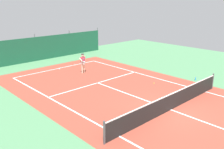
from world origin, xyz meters
TOP-DOWN VIEW (x-y plane):
  - ground_plane at (0.00, 0.00)m, footprint 36.00×36.00m
  - court_surface at (0.00, 0.00)m, footprint 11.02×26.60m
  - tennis_net at (0.00, 0.00)m, footprint 10.12×0.10m
  - back_fence at (-0.00, 16.42)m, footprint 16.30×0.98m
  - tennis_player at (0.82, 9.26)m, footprint 0.68×0.77m
  - tennis_ball_near_player at (2.96, 3.45)m, footprint 0.07×0.07m
  - tennis_ball_midcourt at (3.85, 12.86)m, footprint 0.07×0.07m
  - parked_car at (3.81, 19.31)m, footprint 2.17×4.28m
  - water_bottle at (5.88, 1.72)m, footprint 0.08×0.08m

SIDE VIEW (x-z plane):
  - ground_plane at x=0.00m, z-range 0.00..0.00m
  - court_surface at x=0.00m, z-range 0.00..0.01m
  - tennis_ball_near_player at x=2.96m, z-range 0.00..0.07m
  - tennis_ball_midcourt at x=3.85m, z-range 0.00..0.07m
  - water_bottle at x=5.88m, z-range 0.00..0.24m
  - tennis_net at x=0.00m, z-range -0.04..1.06m
  - back_fence at x=0.00m, z-range -0.68..2.02m
  - parked_car at x=3.81m, z-range 0.00..1.68m
  - tennis_player at x=0.82m, z-range 0.14..1.78m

